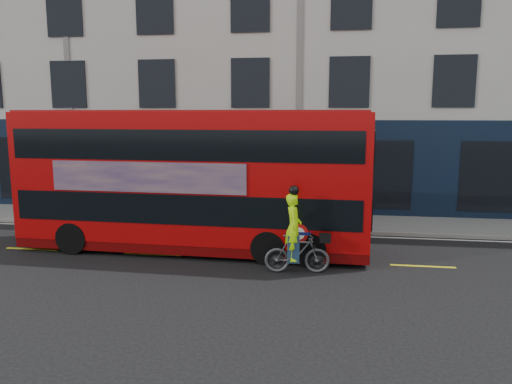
# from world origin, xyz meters

# --- Properties ---
(ground) EXTENTS (120.00, 120.00, 0.00)m
(ground) POSITION_xyz_m (0.00, 0.00, 0.00)
(ground) COLOR black
(ground) RESTS_ON ground
(pavement) EXTENTS (60.00, 3.00, 0.12)m
(pavement) POSITION_xyz_m (0.00, 6.50, 0.06)
(pavement) COLOR slate
(pavement) RESTS_ON ground
(kerb) EXTENTS (60.00, 0.12, 0.13)m
(kerb) POSITION_xyz_m (0.00, 5.00, 0.07)
(kerb) COLOR gray
(kerb) RESTS_ON ground
(building_terrace) EXTENTS (50.00, 10.07, 15.00)m
(building_terrace) POSITION_xyz_m (0.00, 12.94, 7.49)
(building_terrace) COLOR beige
(building_terrace) RESTS_ON ground
(road_edge_line) EXTENTS (58.00, 0.10, 0.01)m
(road_edge_line) POSITION_xyz_m (0.00, 4.70, 0.00)
(road_edge_line) COLOR silver
(road_edge_line) RESTS_ON ground
(lane_dashes) EXTENTS (58.00, 0.12, 0.01)m
(lane_dashes) POSITION_xyz_m (0.00, 1.50, 0.00)
(lane_dashes) COLOR #CECB18
(lane_dashes) RESTS_ON ground
(bus) EXTENTS (10.96, 2.81, 4.39)m
(bus) POSITION_xyz_m (-2.86, 2.24, 2.25)
(bus) COLOR #AB0607
(bus) RESTS_ON ground
(cyclist) EXTENTS (1.81, 0.71, 2.41)m
(cyclist) POSITION_xyz_m (0.47, 0.41, 0.81)
(cyclist) COLOR #4D4F52
(cyclist) RESTS_ON ground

